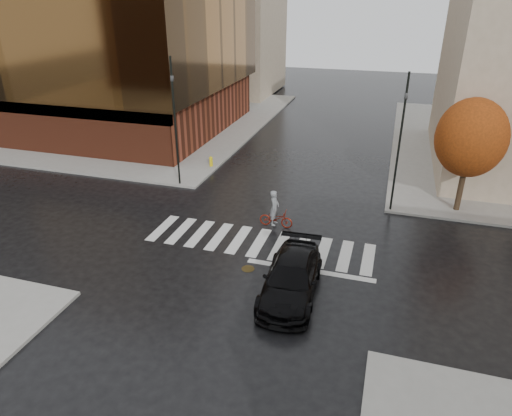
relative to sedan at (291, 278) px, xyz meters
The scene contains 12 objects.
ground 4.24m from the sedan, 127.75° to the left, with size 120.00×120.00×0.00m, color black.
sidewalk_nw 33.84m from the sedan, 134.11° to the left, with size 30.00×30.00×0.15m, color gray.
crosswalk 4.64m from the sedan, 123.92° to the left, with size 12.00×3.00×0.01m, color silver.
office_glass 33.34m from the sedan, 139.08° to the left, with size 27.00×19.00×16.00m.
building_nw_far 45.34m from the sedan, 114.72° to the left, with size 14.00×12.00×20.00m, color tan.
tree_ne_a 13.54m from the sedan, 55.14° to the left, with size 3.80×3.80×6.50m.
sedan is the anchor object (origin of this frame).
cyclist 6.21m from the sedan, 110.96° to the left, with size 1.87×0.73×2.11m.
traffic_light_nw 14.30m from the sedan, 135.58° to the left, with size 0.24×0.21×8.10m.
traffic_light_ne 11.01m from the sedan, 68.66° to the left, with size 0.22×0.24×7.83m.
fire_hydrant 16.09m from the sedan, 124.25° to the left, with size 0.26×0.26×0.74m.
manhole 2.79m from the sedan, 151.07° to the left, with size 0.61×0.61×0.01m, color #433518.
Camera 1 is at (5.83, -19.06, 11.67)m, focal length 32.00 mm.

